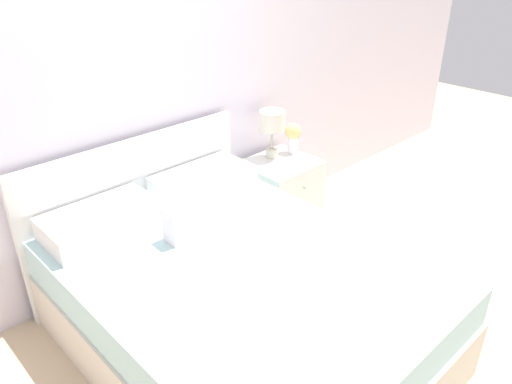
{
  "coord_description": "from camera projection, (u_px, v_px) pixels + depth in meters",
  "views": [
    {
      "loc": [
        -1.4,
        -2.6,
        2.1
      ],
      "look_at": [
        0.55,
        -0.56,
        0.62
      ],
      "focal_mm": 35.0,
      "sensor_mm": 36.0,
      "label": 1
    }
  ],
  "objects": [
    {
      "name": "bed",
      "position": [
        233.0,
        297.0,
        2.75
      ],
      "size": [
        1.55,
        2.03,
        0.97
      ],
      "color": "beige",
      "rests_on": "ground_plane"
    },
    {
      "name": "table_lamp",
      "position": [
        272.0,
        124.0,
        3.7
      ],
      "size": [
        0.19,
        0.19,
        0.37
      ],
      "color": "beige",
      "rests_on": "nightstand"
    },
    {
      "name": "wall_back",
      "position": [
        116.0,
        84.0,
        2.94
      ],
      "size": [
        8.0,
        0.06,
        2.6
      ],
      "color": "white",
      "rests_on": "ground_plane"
    },
    {
      "name": "nightstand",
      "position": [
        280.0,
        195.0,
        3.87
      ],
      "size": [
        0.51,
        0.49,
        0.56
      ],
      "color": "white",
      "rests_on": "ground_plane"
    },
    {
      "name": "ground_plane",
      "position": [
        145.0,
        268.0,
        3.5
      ],
      "size": [
        12.0,
        12.0,
        0.0
      ],
      "primitive_type": "plane",
      "color": "#CCB28E"
    },
    {
      "name": "flower_vase",
      "position": [
        293.0,
        136.0,
        3.84
      ],
      "size": [
        0.12,
        0.12,
        0.24
      ],
      "color": "white",
      "rests_on": "nightstand"
    }
  ]
}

